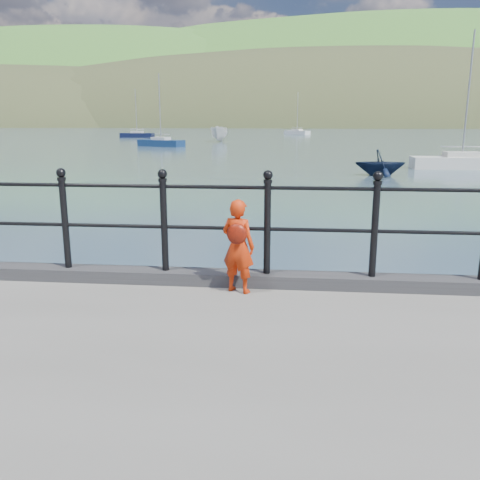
# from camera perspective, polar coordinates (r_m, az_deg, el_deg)

# --- Properties ---
(ground) EXTENTS (600.00, 600.00, 0.00)m
(ground) POSITION_cam_1_polar(r_m,az_deg,el_deg) (6.55, -2.43, -12.83)
(ground) COLOR #2D4251
(ground) RESTS_ON ground
(kerb) EXTENTS (60.00, 0.30, 0.15)m
(kerb) POSITION_cam_1_polar(r_m,az_deg,el_deg) (6.01, -2.73, -4.23)
(kerb) COLOR #28282B
(kerb) RESTS_ON quay
(railing) EXTENTS (18.11, 0.11, 1.20)m
(railing) POSITION_cam_1_polar(r_m,az_deg,el_deg) (5.82, -2.82, 2.80)
(railing) COLOR black
(railing) RESTS_ON kerb
(far_shore) EXTENTS (830.00, 200.00, 156.00)m
(far_shore) POSITION_cam_1_polar(r_m,az_deg,el_deg) (249.38, 14.48, 7.19)
(far_shore) COLOR #333A21
(far_shore) RESTS_ON ground
(child) EXTENTS (0.45, 0.38, 1.05)m
(child) POSITION_cam_1_polar(r_m,az_deg,el_deg) (5.60, -0.21, -0.63)
(child) COLOR red
(child) RESTS_ON quay
(launch_white) EXTENTS (2.09, 5.24, 2.01)m
(launch_white) POSITION_cam_1_polar(r_m,az_deg,el_deg) (66.45, -2.30, 11.83)
(launch_white) COLOR silver
(launch_white) RESTS_ON ground
(launch_navy) EXTENTS (2.70, 2.38, 1.35)m
(launch_navy) POSITION_cam_1_polar(r_m,az_deg,el_deg) (27.70, 15.48, 8.38)
(launch_navy) COLOR black
(launch_navy) RESTS_ON ground
(sailboat_port) EXTENTS (5.42, 3.61, 7.65)m
(sailboat_port) POSITION_cam_1_polar(r_m,az_deg,el_deg) (55.58, -8.86, 10.67)
(sailboat_port) COLOR navy
(sailboat_port) RESTS_ON ground
(sailboat_near) EXTENTS (5.75, 1.69, 7.95)m
(sailboat_near) POSITION_cam_1_polar(r_m,az_deg,el_deg) (33.03, 23.60, 7.92)
(sailboat_near) COLOR silver
(sailboat_near) RESTS_ON ground
(sailboat_left) EXTENTS (5.36, 2.10, 7.57)m
(sailboat_left) POSITION_cam_1_polar(r_m,az_deg,el_deg) (82.92, -11.48, 11.44)
(sailboat_left) COLOR black
(sailboat_left) RESTS_ON ground
(sailboat_deep) EXTENTS (4.98, 4.63, 7.89)m
(sailboat_deep) POSITION_cam_1_polar(r_m,az_deg,el_deg) (98.33, 6.42, 11.90)
(sailboat_deep) COLOR silver
(sailboat_deep) RESTS_ON ground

